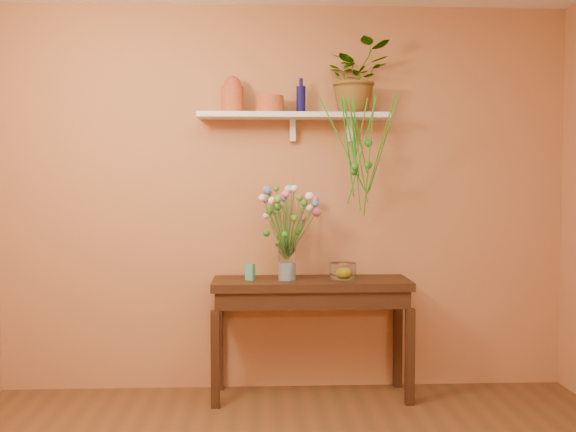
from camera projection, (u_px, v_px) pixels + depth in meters
name	position (u px, v px, depth m)	size (l,w,h in m)	color
room	(305.00, 211.00, 2.53)	(4.04, 4.04, 2.70)	brown
sideboard	(311.00, 296.00, 4.33)	(1.33, 0.43, 0.81)	#311A0F
wall_shelf	(295.00, 117.00, 4.37)	(1.30, 0.24, 0.19)	white
terracotta_jug	(232.00, 95.00, 4.34)	(0.17, 0.17, 0.25)	#BC582A
terracotta_pot	(270.00, 104.00, 4.35)	(0.19, 0.19, 0.12)	#BC582A
blue_bottle	(301.00, 99.00, 4.38)	(0.07, 0.07, 0.24)	#0D0C44
spider_plant	(355.00, 78.00, 4.35)	(0.43, 0.38, 0.48)	#247619
plant_fronds	(360.00, 153.00, 4.22)	(0.49, 0.37, 0.78)	#247619
glass_vase	(287.00, 264.00, 4.30)	(0.12, 0.12, 0.25)	white
bouquet	(287.00, 209.00, 4.27)	(0.42, 0.62, 0.52)	#386B28
glass_bowl	(343.00, 271.00, 4.35)	(0.18, 0.18, 0.11)	white
lemon	(344.00, 272.00, 4.35)	(0.08, 0.08, 0.08)	gold
carton	(250.00, 272.00, 4.29)	(0.06, 0.04, 0.11)	teal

